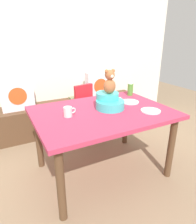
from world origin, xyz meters
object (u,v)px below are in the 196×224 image
at_px(dinner_plate_far, 130,102).
at_px(pillow_floral_right, 99,85).
at_px(infant_seat_teal, 109,102).
at_px(teddy_bear, 110,82).
at_px(dining_table, 102,119).
at_px(ketchup_bottle, 130,89).
at_px(coffee_mug, 68,112).
at_px(dinner_plate_near, 151,111).
at_px(pillow_floral_left, 17,95).
at_px(highchair, 89,104).
at_px(book_stack, 76,99).

bearing_deg(dinner_plate_far, pillow_floral_right, 80.49).
distance_m(infant_seat_teal, teddy_bear, 0.21).
xyz_separation_m(pillow_floral_right, dining_table, (-0.60, -1.23, -0.03)).
relative_size(infant_seat_teal, ketchup_bottle, 1.78).
bearing_deg(dining_table, coffee_mug, 177.65).
bearing_deg(pillow_floral_right, dinner_plate_far, -99.51).
bearing_deg(dinner_plate_near, infant_seat_teal, 139.05).
bearing_deg(ketchup_bottle, pillow_floral_right, 88.89).
distance_m(dinner_plate_near, dinner_plate_far, 0.33).
xyz_separation_m(pillow_floral_left, ketchup_bottle, (1.27, -0.90, 0.15)).
xyz_separation_m(infant_seat_teal, teddy_bear, (0.00, -0.00, 0.21)).
height_order(dining_table, dinner_plate_near, dinner_plate_near).
bearing_deg(teddy_bear, pillow_floral_right, 67.24).
bearing_deg(infant_seat_teal, dining_table, -159.93).
distance_m(pillow_floral_left, highchair, 1.01).
bearing_deg(infant_seat_teal, teddy_bear, -90.00).
height_order(book_stack, coffee_mug, coffee_mug).
relative_size(infant_seat_teal, dinner_plate_near, 1.65).
bearing_deg(pillow_floral_right, highchair, -132.47).
distance_m(dining_table, dinner_plate_far, 0.43).
bearing_deg(dining_table, teddy_bear, 19.79).
bearing_deg(coffee_mug, dining_table, -2.35).
distance_m(dining_table, ketchup_bottle, 0.69).
distance_m(highchair, dinner_plate_far, 0.79).
height_order(dining_table, teddy_bear, teddy_bear).
relative_size(highchair, dinner_plate_near, 3.95).
relative_size(highchair, infant_seat_teal, 2.39).
distance_m(infant_seat_teal, ketchup_bottle, 0.57).
distance_m(pillow_floral_left, dinner_plate_far, 1.59).
relative_size(pillow_floral_right, coffee_mug, 3.67).
bearing_deg(teddy_bear, dining_table, -160.21).
height_order(teddy_bear, coffee_mug, teddy_bear).
distance_m(dining_table, infant_seat_teal, 0.20).
distance_m(pillow_floral_right, highchair, 0.59).
xyz_separation_m(pillow_floral_left, teddy_bear, (0.79, -1.20, 0.34)).
bearing_deg(book_stack, pillow_floral_left, -178.64).
distance_m(highchair, teddy_bear, 0.93).
distance_m(pillow_floral_left, book_stack, 0.90).
height_order(infant_seat_teal, ketchup_bottle, ketchup_bottle).
height_order(highchair, dinner_plate_far, highchair).
distance_m(highchair, ketchup_bottle, 0.68).
distance_m(book_stack, highchair, 0.44).
xyz_separation_m(book_stack, highchair, (0.03, -0.44, 0.03)).
bearing_deg(dinner_plate_near, ketchup_bottle, 74.39).
height_order(book_stack, dining_table, dining_table).
distance_m(book_stack, coffee_mug, 1.39).
height_order(dining_table, highchair, highchair).
relative_size(book_stack, ketchup_bottle, 1.08).
bearing_deg(book_stack, pillow_floral_right, -2.92).
height_order(pillow_floral_left, book_stack, pillow_floral_left).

